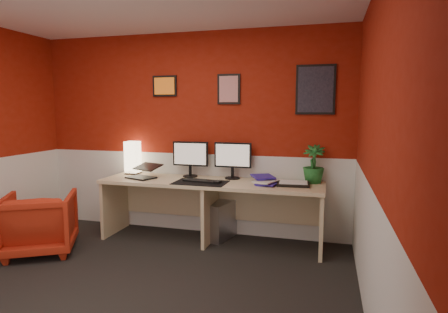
% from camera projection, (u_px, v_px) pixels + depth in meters
% --- Properties ---
extents(ground, '(4.00, 3.50, 0.01)m').
position_uv_depth(ground, '(119.00, 292.00, 3.22)').
color(ground, black).
rests_on(ground, ground).
extents(wall_back, '(4.00, 0.01, 2.50)m').
position_uv_depth(wall_back, '(190.00, 134.00, 4.74)').
color(wall_back, maroon).
rests_on(wall_back, ground).
extents(wall_right, '(0.01, 3.50, 2.50)m').
position_uv_depth(wall_right, '(376.00, 156.00, 2.53)').
color(wall_right, maroon).
rests_on(wall_right, ground).
extents(wainscot_back, '(4.00, 0.01, 1.00)m').
position_uv_depth(wainscot_back, '(190.00, 192.00, 4.83)').
color(wainscot_back, silver).
rests_on(wainscot_back, ground).
extents(wainscot_right, '(0.01, 3.50, 1.00)m').
position_uv_depth(wainscot_right, '(370.00, 262.00, 2.63)').
color(wainscot_right, silver).
rests_on(wainscot_right, ground).
extents(desk, '(2.60, 0.65, 0.73)m').
position_uv_depth(desk, '(210.00, 212.00, 4.42)').
color(desk, '#CFB384').
rests_on(desk, ground).
extents(shoji_lamp, '(0.16, 0.16, 0.40)m').
position_uv_depth(shoji_lamp, '(133.00, 158.00, 4.84)').
color(shoji_lamp, '#FFE5B2').
rests_on(shoji_lamp, desk).
extents(laptop, '(0.39, 0.33, 0.22)m').
position_uv_depth(laptop, '(141.00, 169.00, 4.53)').
color(laptop, black).
rests_on(laptop, desk).
extents(monitor_left, '(0.45, 0.06, 0.58)m').
position_uv_depth(monitor_left, '(190.00, 153.00, 4.61)').
color(monitor_left, black).
rests_on(monitor_left, desk).
extents(monitor_right, '(0.45, 0.06, 0.58)m').
position_uv_depth(monitor_right, '(232.00, 155.00, 4.48)').
color(monitor_right, black).
rests_on(monitor_right, desk).
extents(desk_mat, '(0.60, 0.38, 0.01)m').
position_uv_depth(desk_mat, '(200.00, 183.00, 4.27)').
color(desk_mat, black).
rests_on(desk_mat, desk).
extents(keyboard, '(0.43, 0.19, 0.02)m').
position_uv_depth(keyboard, '(202.00, 181.00, 4.31)').
color(keyboard, black).
rests_on(keyboard, desk_mat).
extents(mouse, '(0.08, 0.11, 0.03)m').
position_uv_depth(mouse, '(218.00, 182.00, 4.20)').
color(mouse, black).
rests_on(mouse, desk_mat).
extents(book_bottom, '(0.26, 0.32, 0.03)m').
position_uv_depth(book_bottom, '(259.00, 183.00, 4.20)').
color(book_bottom, '#302096').
rests_on(book_bottom, desk).
extents(book_middle, '(0.29, 0.33, 0.02)m').
position_uv_depth(book_middle, '(258.00, 180.00, 4.21)').
color(book_middle, silver).
rests_on(book_middle, book_bottom).
extents(book_top, '(0.34, 0.38, 0.03)m').
position_uv_depth(book_top, '(253.00, 177.00, 4.25)').
color(book_top, '#302096').
rests_on(book_top, book_middle).
extents(zen_tray, '(0.37, 0.27, 0.03)m').
position_uv_depth(zen_tray, '(293.00, 184.00, 4.12)').
color(zen_tray, black).
rests_on(zen_tray, desk).
extents(potted_plant, '(0.27, 0.27, 0.43)m').
position_uv_depth(potted_plant, '(313.00, 164.00, 4.23)').
color(potted_plant, '#19591E').
rests_on(potted_plant, desk).
extents(pc_tower, '(0.30, 0.48, 0.45)m').
position_uv_depth(pc_tower, '(221.00, 220.00, 4.54)').
color(pc_tower, '#99999E').
rests_on(pc_tower, ground).
extents(armchair, '(0.97, 0.98, 0.66)m').
position_uv_depth(armchair, '(40.00, 223.00, 4.09)').
color(armchair, '#B02813').
rests_on(armchair, ground).
extents(art_left, '(0.32, 0.02, 0.26)m').
position_uv_depth(art_left, '(165.00, 86.00, 4.73)').
color(art_left, orange).
rests_on(art_left, wall_back).
extents(art_center, '(0.28, 0.02, 0.36)m').
position_uv_depth(art_center, '(229.00, 89.00, 4.52)').
color(art_center, red).
rests_on(art_center, wall_back).
extents(art_right, '(0.44, 0.02, 0.56)m').
position_uv_depth(art_right, '(316.00, 90.00, 4.25)').
color(art_right, black).
rests_on(art_right, wall_back).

